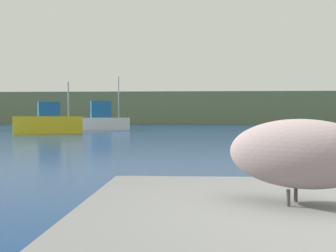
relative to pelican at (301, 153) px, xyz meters
The scene contains 5 objects.
hillside_backdrop 81.72m from the pelican, 89.69° to the left, with size 140.00×14.18×6.21m, color #6B7A51.
pier_dock 0.74m from the pelican, 149.63° to the left, with size 3.45×3.07×0.66m, color slate.
pelican is the anchor object (origin of this frame).
fishing_boat_white 41.11m from the pelican, 104.16° to the left, with size 5.58×3.14×5.65m.
fishing_boat_yellow 32.27m from the pelican, 112.53° to the left, with size 5.47×3.47×4.26m.
Camera 1 is at (-1.31, -3.02, 1.35)m, focal length 44.56 mm.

